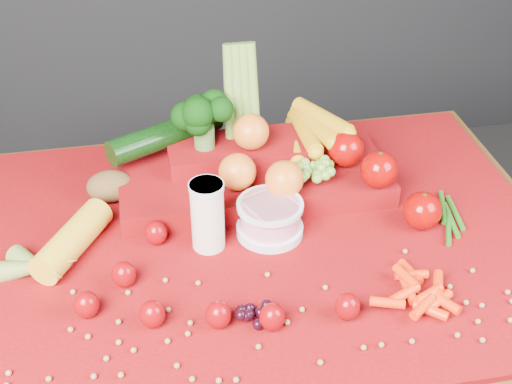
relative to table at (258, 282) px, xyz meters
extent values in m
cube|color=#3E240E|center=(0.00, 0.00, 0.07)|extent=(1.10, 0.80, 0.05)
cube|color=#3E240E|center=(-0.48, 0.33, -0.31)|extent=(0.06, 0.06, 0.70)
cube|color=#3E240E|center=(0.48, 0.33, -0.31)|extent=(0.06, 0.06, 0.70)
cube|color=maroon|center=(0.00, 0.00, 0.10)|extent=(1.05, 0.75, 0.01)
cylinder|color=silver|center=(-0.09, 0.00, 0.17)|extent=(0.06, 0.06, 0.13)
cylinder|color=silver|center=(-0.09, 0.00, 0.23)|extent=(0.06, 0.06, 0.01)
cylinder|color=silver|center=(0.02, 0.01, 0.12)|extent=(0.12, 0.12, 0.02)
cylinder|color=pink|center=(0.02, 0.01, 0.15)|extent=(0.11, 0.11, 0.05)
cylinder|color=silver|center=(0.02, 0.01, 0.17)|extent=(0.12, 0.12, 0.01)
ellipsoid|color=#7F0008|center=(-0.24, -0.08, 0.13)|extent=(0.04, 0.04, 0.05)
cone|color=#17430C|center=(-0.24, -0.08, 0.15)|extent=(0.03, 0.03, 0.01)
ellipsoid|color=#7F0008|center=(-0.30, -0.14, 0.13)|extent=(0.04, 0.04, 0.05)
cone|color=#17430C|center=(-0.30, -0.14, 0.15)|extent=(0.03, 0.03, 0.01)
ellipsoid|color=#7F0008|center=(-0.20, -0.18, 0.13)|extent=(0.04, 0.04, 0.05)
cone|color=#17430C|center=(-0.20, -0.18, 0.15)|extent=(0.03, 0.03, 0.01)
ellipsoid|color=#7F0008|center=(-0.10, -0.20, 0.13)|extent=(0.04, 0.04, 0.05)
cone|color=#17430C|center=(-0.10, -0.20, 0.15)|extent=(0.03, 0.03, 0.01)
ellipsoid|color=#7F0008|center=(-0.02, -0.22, 0.13)|extent=(0.04, 0.04, 0.05)
cone|color=#17430C|center=(-0.02, -0.22, 0.15)|extent=(0.03, 0.03, 0.01)
ellipsoid|color=#7F0008|center=(0.10, -0.22, 0.13)|extent=(0.04, 0.04, 0.05)
cone|color=#17430C|center=(0.10, -0.22, 0.15)|extent=(0.03, 0.03, 0.01)
ellipsoid|color=#7F0008|center=(-0.18, 0.02, 0.13)|extent=(0.04, 0.04, 0.05)
cone|color=#17430C|center=(-0.18, 0.02, 0.15)|extent=(0.03, 0.03, 0.01)
ellipsoid|color=#7F0008|center=(-0.34, -0.02, 0.13)|extent=(0.04, 0.04, 0.05)
cone|color=#17430C|center=(-0.34, -0.02, 0.15)|extent=(0.03, 0.03, 0.01)
cylinder|color=yellow|center=(-0.32, 0.02, 0.13)|extent=(0.14, 0.18, 0.06)
ellipsoid|color=brown|center=(-0.26, 0.17, 0.14)|extent=(0.09, 0.07, 0.06)
cube|color=maroon|center=(0.02, 0.15, 0.13)|extent=(0.52, 0.22, 0.04)
cube|color=maroon|center=(0.00, 0.20, 0.17)|extent=(0.28, 0.12, 0.03)
sphere|color=#880700|center=(0.24, 0.06, 0.19)|extent=(0.07, 0.07, 0.07)
sphere|color=#880700|center=(0.30, -0.02, 0.14)|extent=(0.07, 0.07, 0.07)
sphere|color=#880700|center=(0.20, 0.14, 0.19)|extent=(0.07, 0.07, 0.07)
sphere|color=#C36624|center=(-0.02, 0.10, 0.19)|extent=(0.07, 0.07, 0.07)
sphere|color=#C36624|center=(0.06, 0.06, 0.19)|extent=(0.07, 0.07, 0.07)
sphere|color=#C36624|center=(0.02, 0.18, 0.22)|extent=(0.07, 0.07, 0.07)
cylinder|color=#BF900A|center=(0.12, 0.22, 0.17)|extent=(0.06, 0.16, 0.04)
cylinder|color=#BF900A|center=(0.14, 0.22, 0.18)|extent=(0.04, 0.15, 0.04)
cylinder|color=#BF900A|center=(0.16, 0.22, 0.20)|extent=(0.07, 0.16, 0.04)
cylinder|color=#BF900A|center=(0.17, 0.22, 0.21)|extent=(0.10, 0.15, 0.04)
cylinder|color=#3F662D|center=(-0.07, 0.20, 0.21)|extent=(0.04, 0.04, 0.04)
cylinder|color=olive|center=(-0.01, 0.24, 0.26)|extent=(0.03, 0.06, 0.22)
cylinder|color=olive|center=(0.00, 0.24, 0.26)|extent=(0.02, 0.06, 0.22)
cylinder|color=olive|center=(0.02, 0.24, 0.26)|extent=(0.02, 0.06, 0.22)
cylinder|color=olive|center=(0.04, 0.24, 0.26)|extent=(0.03, 0.06, 0.22)
cylinder|color=black|center=(-0.14, 0.24, 0.20)|extent=(0.24, 0.15, 0.05)
camera|label=1|loc=(-0.19, -0.98, 0.92)|focal=50.00mm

